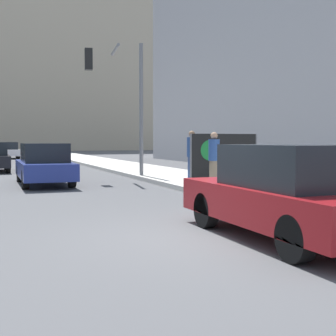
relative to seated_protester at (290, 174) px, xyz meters
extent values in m
plane|color=#4F4F51|center=(-2.99, -1.96, -0.83)|extent=(160.00, 160.00, 0.00)
cube|color=beige|center=(0.94, 13.04, -0.74)|extent=(3.46, 90.00, 0.16)
cube|color=#99999E|center=(12.34, 14.67, 7.39)|extent=(10.00, 32.00, 16.43)
cylinder|color=#474C56|center=(-0.17, -0.13, -0.43)|extent=(0.03, 0.03, 0.47)
cylinder|color=#474C56|center=(0.20, -0.13, -0.43)|extent=(0.03, 0.03, 0.47)
cylinder|color=#474C56|center=(-0.17, 0.24, -0.43)|extent=(0.03, 0.03, 0.47)
cylinder|color=#474C56|center=(0.20, 0.24, -0.43)|extent=(0.03, 0.03, 0.47)
cube|color=navy|center=(0.02, 0.06, -0.18)|extent=(0.40, 0.40, 0.02)
cube|color=navy|center=(0.02, 0.25, 0.02)|extent=(0.40, 0.02, 0.38)
cylinder|color=black|center=(0.02, -0.10, -0.08)|extent=(0.18, 0.42, 0.18)
cylinder|color=black|center=(0.02, -0.31, -0.43)|extent=(0.16, 0.16, 0.47)
cube|color=black|center=(0.02, -0.37, -0.61)|extent=(0.20, 0.28, 0.10)
cylinder|color=silver|center=(0.02, 0.09, 0.09)|extent=(0.34, 0.34, 0.52)
sphere|color=#936B4C|center=(0.02, 0.09, 0.46)|extent=(0.22, 0.22, 0.22)
cylinder|color=silver|center=(-0.31, 0.01, 0.17)|extent=(0.45, 0.09, 0.09)
cube|color=white|center=(-0.51, 0.01, 0.21)|extent=(0.36, 0.02, 0.30)
cube|color=navy|center=(-0.51, 0.00, 0.21)|extent=(0.27, 0.01, 0.07)
cylinder|color=#756651|center=(-0.03, 3.80, -0.25)|extent=(0.28, 0.28, 0.82)
cylinder|color=navy|center=(-0.03, 3.80, 0.48)|extent=(0.34, 0.34, 0.65)
sphere|color=tan|center=(-0.03, 3.80, 0.91)|extent=(0.21, 0.21, 0.21)
cylinder|color=#334775|center=(0.28, 6.16, -0.23)|extent=(0.28, 0.28, 0.86)
cylinder|color=navy|center=(0.28, 6.16, 0.54)|extent=(0.34, 0.34, 0.68)
sphere|color=#936B4C|center=(0.28, 6.16, 0.99)|extent=(0.23, 0.23, 0.23)
cylinder|color=slate|center=(-0.27, 4.99, 0.16)|extent=(0.06, 0.06, 1.65)
cylinder|color=slate|center=(2.17, 4.99, 0.16)|extent=(0.06, 0.06, 1.65)
cube|color=black|center=(0.95, 4.99, 0.21)|extent=(2.44, 0.02, 1.55)
cylinder|color=#197A33|center=(0.42, 4.97, 0.45)|extent=(0.68, 0.01, 0.68)
cylinder|color=slate|center=(-0.52, 9.46, 2.02)|extent=(0.16, 0.16, 5.36)
cylinder|color=slate|center=(-1.56, 9.60, 4.40)|extent=(0.39, 2.11, 0.11)
cube|color=black|center=(-2.61, 9.74, 3.98)|extent=(0.34, 0.34, 0.84)
sphere|color=green|center=(-2.61, 9.74, 3.70)|extent=(0.18, 0.18, 0.18)
cube|color=maroon|center=(-1.87, -2.53, -0.26)|extent=(1.85, 4.28, 0.58)
cube|color=black|center=(-1.87, -2.71, 0.36)|extent=(1.59, 2.23, 0.67)
cylinder|color=black|center=(-2.68, -1.21, -0.51)|extent=(0.22, 0.64, 0.64)
cylinder|color=black|center=(-1.05, -1.21, -0.51)|extent=(0.22, 0.64, 0.64)
cylinder|color=black|center=(-2.68, -3.86, -0.51)|extent=(0.22, 0.64, 0.64)
cube|color=navy|center=(-4.53, 8.43, -0.27)|extent=(1.72, 4.76, 0.56)
cube|color=black|center=(-4.53, 8.24, 0.34)|extent=(1.48, 2.48, 0.66)
cylinder|color=black|center=(-5.28, 9.91, -0.51)|extent=(0.22, 0.64, 0.64)
cylinder|color=black|center=(-3.78, 9.91, -0.51)|extent=(0.22, 0.64, 0.64)
cylinder|color=black|center=(-5.28, 6.96, -0.51)|extent=(0.22, 0.64, 0.64)
cylinder|color=black|center=(-3.78, 6.96, -0.51)|extent=(0.22, 0.64, 0.64)
cylinder|color=black|center=(-5.51, 17.89, -0.51)|extent=(0.22, 0.64, 0.64)
cylinder|color=black|center=(-5.51, 15.25, -0.51)|extent=(0.22, 0.64, 0.64)
cube|color=silver|center=(-4.84, 34.57, -0.28)|extent=(1.85, 4.40, 0.55)
cube|color=black|center=(-4.84, 34.39, 0.31)|extent=(1.59, 2.29, 0.64)
cylinder|color=black|center=(-4.02, 35.93, -0.51)|extent=(0.22, 0.64, 0.64)
cylinder|color=black|center=(-4.02, 33.20, -0.51)|extent=(0.22, 0.64, 0.64)
camera|label=1|loc=(-6.35, -8.85, 0.76)|focal=50.00mm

